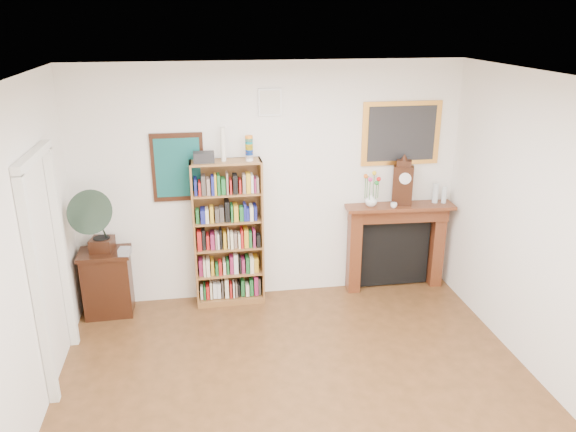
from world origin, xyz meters
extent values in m
cube|color=#4B3016|center=(0.00, 0.00, -0.01)|extent=(4.50, 5.00, 0.01)
cube|color=white|center=(0.00, 0.00, 2.80)|extent=(4.50, 5.00, 0.01)
cube|color=white|center=(0.00, 2.50, 1.40)|extent=(4.50, 0.01, 2.80)
cube|color=white|center=(-2.21, 0.73, 1.05)|extent=(0.08, 0.08, 2.10)
cube|color=white|center=(-2.21, 1.67, 1.05)|extent=(0.08, 0.08, 2.10)
cube|color=white|center=(-2.21, 1.20, 2.13)|extent=(0.08, 1.02, 0.08)
cube|color=black|center=(-1.05, 2.48, 1.65)|extent=(0.58, 0.03, 0.78)
cube|color=#115251|center=(-1.05, 2.46, 1.65)|extent=(0.50, 0.01, 0.67)
cube|color=white|center=(0.00, 2.48, 2.35)|extent=(0.26, 0.03, 0.30)
cube|color=silver|center=(0.00, 2.46, 2.35)|extent=(0.22, 0.01, 0.26)
cube|color=gold|center=(1.55, 2.48, 1.95)|extent=(0.95, 0.03, 0.75)
cube|color=#262628|center=(1.55, 2.46, 1.95)|extent=(0.82, 0.01, 0.65)
cube|color=brown|center=(-0.91, 2.34, 0.87)|extent=(0.03, 0.28, 1.74)
cube|color=brown|center=(-0.14, 2.34, 0.87)|extent=(0.03, 0.28, 1.74)
cube|color=brown|center=(-0.52, 2.34, 1.73)|extent=(0.80, 0.29, 0.02)
cube|color=brown|center=(-0.52, 2.34, 0.04)|extent=(0.80, 0.29, 0.08)
cube|color=brown|center=(-0.52, 2.47, 0.87)|extent=(0.80, 0.02, 1.74)
cube|color=brown|center=(-0.52, 2.34, 0.38)|extent=(0.75, 0.27, 0.02)
cube|color=brown|center=(-0.52, 2.34, 0.70)|extent=(0.75, 0.27, 0.02)
cube|color=brown|center=(-0.52, 2.34, 1.03)|extent=(0.75, 0.27, 0.02)
cube|color=brown|center=(-0.52, 2.34, 1.36)|extent=(0.75, 0.27, 0.02)
cube|color=black|center=(-1.92, 2.27, 0.39)|extent=(0.58, 0.43, 0.77)
cube|color=#4F1F12|center=(1.01, 2.38, 0.54)|extent=(0.16, 0.20, 1.07)
cube|color=#4F1F12|center=(2.08, 2.38, 0.54)|extent=(0.16, 0.20, 1.07)
cube|color=#4F1F12|center=(1.54, 2.38, 0.98)|extent=(1.23, 0.26, 0.18)
cube|color=#4F1F12|center=(1.54, 2.34, 1.09)|extent=(1.33, 0.39, 0.04)
cube|color=black|center=(1.54, 2.44, 0.45)|extent=(0.89, 0.09, 0.86)
cube|color=black|center=(-1.93, 2.31, 0.84)|extent=(0.27, 0.27, 0.15)
cylinder|color=black|center=(-1.93, 2.31, 0.92)|extent=(0.21, 0.21, 0.01)
cone|color=#2D4134|center=(-1.93, 2.17, 1.25)|extent=(0.55, 0.65, 0.62)
cube|color=#B6B6C3|center=(-1.68, 2.14, 0.81)|extent=(0.14, 0.14, 0.08)
cube|color=black|center=(1.57, 2.36, 1.35)|extent=(0.27, 0.20, 0.47)
cylinder|color=white|center=(1.57, 2.30, 1.45)|extent=(0.14, 0.06, 0.14)
cube|color=black|center=(1.57, 2.36, 1.61)|extent=(0.20, 0.16, 0.09)
imported|color=white|center=(1.19, 2.37, 1.19)|extent=(0.15, 0.15, 0.15)
imported|color=white|center=(1.43, 2.26, 1.14)|extent=(0.08, 0.08, 0.06)
cylinder|color=silver|center=(1.99, 2.37, 1.23)|extent=(0.07, 0.07, 0.24)
cylinder|color=silver|center=(2.09, 2.34, 1.21)|extent=(0.06, 0.06, 0.20)
camera|label=1|loc=(-0.81, -3.73, 3.27)|focal=35.00mm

